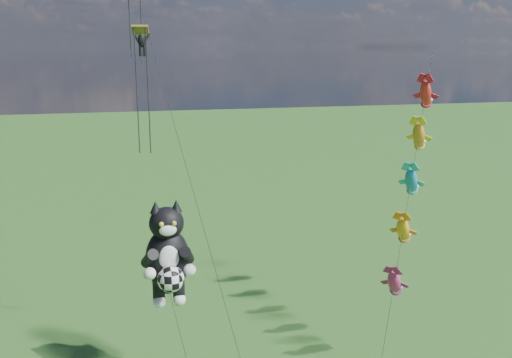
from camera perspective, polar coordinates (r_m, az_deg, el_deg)
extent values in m
cylinder|color=black|center=(33.04, -7.33, -16.07)|extent=(1.10, 2.50, 5.32)
ellipsoid|color=black|center=(32.54, -8.82, -7.93)|extent=(3.04, 2.78, 3.61)
ellipsoid|color=black|center=(31.73, -8.94, -4.38)|extent=(2.41, 2.31, 1.83)
cone|color=black|center=(31.43, -10.03, -2.77)|extent=(0.82, 0.82, 0.68)
cone|color=black|center=(31.51, -7.98, -2.65)|extent=(0.82, 0.82, 0.68)
ellipsoid|color=white|center=(31.09, -8.81, -5.07)|extent=(1.06, 0.78, 0.66)
ellipsoid|color=white|center=(31.63, -8.70, -7.89)|extent=(1.21, 0.80, 1.49)
sphere|color=gold|center=(30.88, -9.44, -4.50)|extent=(0.27, 0.27, 0.27)
sphere|color=gold|center=(30.93, -8.19, -4.42)|extent=(0.27, 0.27, 0.27)
sphere|color=white|center=(31.48, -10.57, -9.29)|extent=(0.68, 0.68, 0.68)
sphere|color=white|center=(31.64, -6.65, -9.03)|extent=(0.68, 0.68, 0.68)
sphere|color=white|center=(33.29, -9.64, -12.00)|extent=(0.72, 0.72, 0.72)
sphere|color=white|center=(33.37, -7.66, -11.86)|extent=(0.72, 0.72, 0.72)
sphere|color=white|center=(31.34, -8.53, -9.87)|extent=(1.45, 1.45, 1.45)
cylinder|color=black|center=(37.01, 14.95, -2.13)|extent=(9.61, 12.62, 18.56)
ellipsoid|color=#D8336B|center=(35.05, 13.67, -9.97)|extent=(1.87, 2.12, 2.25)
ellipsoid|color=yellow|center=(36.22, 14.50, -4.88)|extent=(1.87, 2.12, 2.25)
ellipsoid|color=blue|center=(37.66, 15.27, -0.14)|extent=(1.87, 2.12, 2.25)
ellipsoid|color=red|center=(39.35, 15.97, 4.22)|extent=(1.87, 2.12, 2.25)
ellipsoid|color=red|center=(41.25, 16.61, 8.20)|extent=(1.87, 2.12, 2.25)
cylinder|color=black|center=(31.60, -6.53, -0.45)|extent=(4.50, 16.50, 22.71)
cube|color=#13A713|center=(35.63, -11.50, 14.43)|extent=(1.03, 0.64, 0.56)
cylinder|color=black|center=(35.71, -11.77, 8.29)|extent=(0.08, 0.08, 7.62)
cylinder|color=black|center=(35.74, -10.68, 8.35)|extent=(0.08, 0.08, 7.62)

